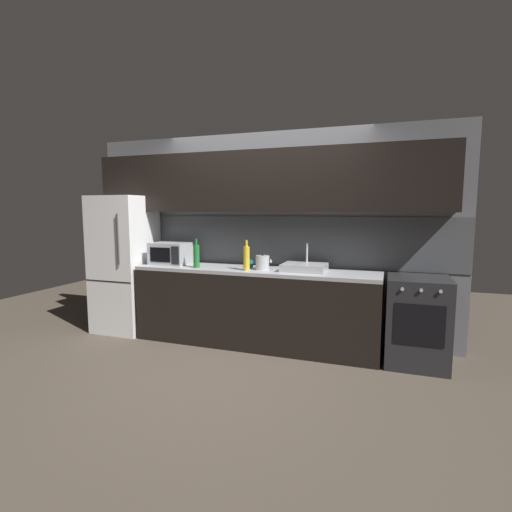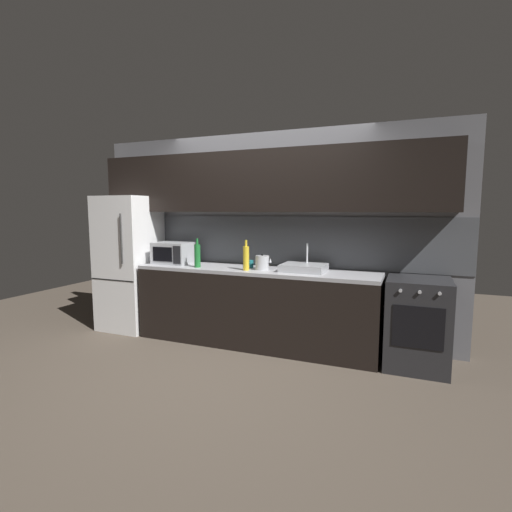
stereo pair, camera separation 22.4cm
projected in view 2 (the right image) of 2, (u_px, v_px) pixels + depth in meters
name	position (u px, v px, depth m)	size (l,w,h in m)	color
ground_plane	(219.00, 374.00, 3.71)	(10.00, 10.00, 0.00)	#4C4238
back_wall	(264.00, 212.00, 4.63)	(4.57, 0.44, 2.50)	slate
counter_run	(254.00, 307.00, 4.49)	(2.83, 0.60, 0.90)	black
refrigerator	(130.00, 263.00, 5.11)	(0.68, 0.69, 1.75)	white
oven_range	(417.00, 323.00, 3.83)	(0.60, 0.62, 0.90)	#232326
microwave	(173.00, 253.00, 4.85)	(0.46, 0.35, 0.27)	#A8AAAF
sink_basin	(304.00, 268.00, 4.24)	(0.48, 0.38, 0.30)	#ADAFB5
kettle	(262.00, 263.00, 4.35)	(0.19, 0.16, 0.18)	#B7BABF
wine_bottle_green	(197.00, 255.00, 4.53)	(0.07, 0.07, 0.34)	#1E6B2D
wine_bottle_yellow	(246.00, 258.00, 4.30)	(0.07, 0.07, 0.34)	gold
mug_teal	(250.00, 264.00, 4.51)	(0.07, 0.07, 0.09)	#19666B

